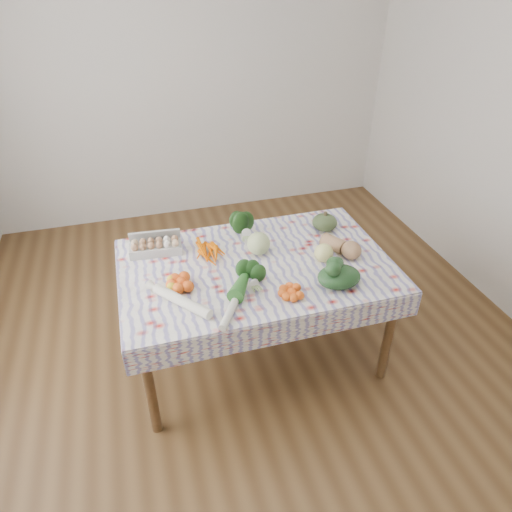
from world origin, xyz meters
TOP-DOWN VIEW (x-y plane):
  - ground at (0.00, 0.00)m, footprint 4.50×4.50m
  - wall_back at (0.00, 2.25)m, footprint 4.00×0.04m
  - dining_table at (0.00, 0.00)m, footprint 1.60×1.00m
  - tablecloth at (0.00, 0.00)m, footprint 1.66×1.06m
  - egg_carton at (-0.58, 0.29)m, footprint 0.34×0.16m
  - carrot_bunch at (-0.24, 0.17)m, footprint 0.25×0.23m
  - kale_bunch at (0.03, 0.35)m, footprint 0.20×0.18m
  - kabocha_squash at (0.57, 0.27)m, footprint 0.23×0.23m
  - cabbage at (0.05, 0.11)m, footprint 0.18×0.18m
  - butternut_squash at (0.55, -0.04)m, footprint 0.24×0.29m
  - orange_cluster at (-0.48, -0.11)m, footprint 0.23×0.23m
  - broccoli at (-0.08, -0.19)m, footprint 0.14×0.14m
  - mandarin_cluster at (0.10, -0.35)m, footprint 0.20×0.20m
  - grapefruit at (0.41, -0.08)m, footprint 0.12×0.12m
  - spinach_bag at (0.40, -0.33)m, footprint 0.30×0.26m
  - daikon at (-0.50, -0.27)m, footprint 0.30×0.36m
  - leek at (-0.22, -0.35)m, footprint 0.26×0.39m

SIDE VIEW (x-z plane):
  - ground at x=0.00m, z-range 0.00..0.00m
  - dining_table at x=0.00m, z-range 0.30..1.05m
  - tablecloth at x=0.00m, z-range 0.75..0.76m
  - carrot_bunch at x=-0.24m, z-range 0.76..0.80m
  - leek at x=-0.22m, z-range 0.76..0.81m
  - mandarin_cluster at x=0.10m, z-range 0.76..0.82m
  - daikon at x=-0.50m, z-range 0.76..0.82m
  - orange_cluster at x=-0.48m, z-range 0.76..0.83m
  - egg_carton at x=-0.58m, z-range 0.76..0.85m
  - broccoli at x=-0.08m, z-range 0.76..0.86m
  - spinach_bag at x=0.40m, z-range 0.76..0.87m
  - kabocha_squash at x=0.57m, z-range 0.76..0.87m
  - grapefruit at x=0.41m, z-range 0.76..0.88m
  - butternut_squash at x=0.55m, z-range 0.76..0.89m
  - cabbage at x=0.05m, z-range 0.76..0.91m
  - kale_bunch at x=0.03m, z-range 0.76..0.91m
  - wall_back at x=0.00m, z-range 0.00..2.80m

